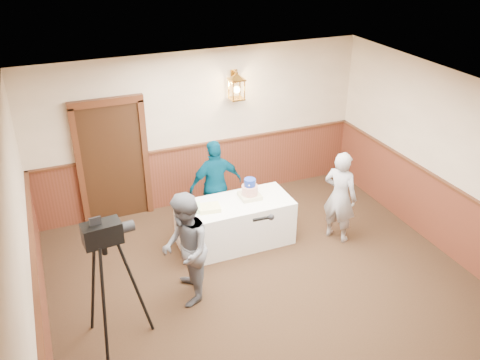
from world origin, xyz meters
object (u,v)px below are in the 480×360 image
object	(u,v)px
sheet_cake_yellow	(209,208)
baker	(340,197)
interviewer	(185,250)
assistant_p	(216,185)
sheet_cake_green	(190,208)
display_table	(235,223)
tiered_cake	(250,190)
tv_camera_rig	(111,292)

from	to	relation	value
sheet_cake_yellow	baker	bearing A→B (deg)	-12.24
sheet_cake_yellow	interviewer	size ratio (longest dim) A/B	0.20
assistant_p	sheet_cake_green	bearing A→B (deg)	37.97
sheet_cake_green	assistant_p	distance (m)	0.83
display_table	baker	xyz separation A→B (m)	(1.60, -0.50, 0.40)
tiered_cake	tv_camera_rig	size ratio (longest dim) A/B	0.19
interviewer	baker	world-z (taller)	interviewer
display_table	tv_camera_rig	world-z (taller)	tv_camera_rig
tiered_cake	sheet_cake_green	distance (m)	1.00
tiered_cake	sheet_cake_yellow	bearing A→B (deg)	-170.64
tiered_cake	tv_camera_rig	xyz separation A→B (m)	(-2.46, -1.53, -0.09)
tiered_cake	sheet_cake_green	world-z (taller)	tiered_cake
sheet_cake_yellow	assistant_p	bearing A→B (deg)	62.29
tiered_cake	display_table	bearing A→B (deg)	-166.02
sheet_cake_green	interviewer	distance (m)	1.13
tiered_cake	baker	distance (m)	1.44
sheet_cake_yellow	baker	xyz separation A→B (m)	(2.05, -0.45, -0.01)
display_table	baker	size ratio (longest dim) A/B	1.16
baker	assistant_p	distance (m)	2.03
display_table	interviewer	world-z (taller)	interviewer
sheet_cake_yellow	sheet_cake_green	size ratio (longest dim) A/B	1.06
sheet_cake_yellow	display_table	bearing A→B (deg)	6.43
tiered_cake	baker	xyz separation A→B (m)	(1.32, -0.57, -0.11)
interviewer	display_table	bearing A→B (deg)	144.23
sheet_cake_yellow	assistant_p	distance (m)	0.75
assistant_p	tv_camera_rig	xyz separation A→B (m)	(-2.08, -2.07, -0.00)
tiered_cake	assistant_p	distance (m)	0.67
tiered_cake	assistant_p	world-z (taller)	assistant_p
assistant_p	tv_camera_rig	world-z (taller)	tv_camera_rig
assistant_p	sheet_cake_yellow	bearing A→B (deg)	58.39
tiered_cake	sheet_cake_yellow	world-z (taller)	tiered_cake
assistant_p	baker	bearing A→B (deg)	143.05
sheet_cake_green	baker	distance (m)	2.39
interviewer	sheet_cake_green	bearing A→B (deg)	171.83
baker	tv_camera_rig	xyz separation A→B (m)	(-3.78, -0.97, 0.01)
baker	sheet_cake_green	bearing A→B (deg)	45.88
sheet_cake_green	display_table	bearing A→B (deg)	-4.57
display_table	sheet_cake_yellow	world-z (taller)	sheet_cake_yellow
baker	tiered_cake	bearing A→B (deg)	36.17
sheet_cake_yellow	sheet_cake_green	distance (m)	0.29
interviewer	assistant_p	distance (m)	1.91
display_table	tiered_cake	bearing A→B (deg)	13.98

